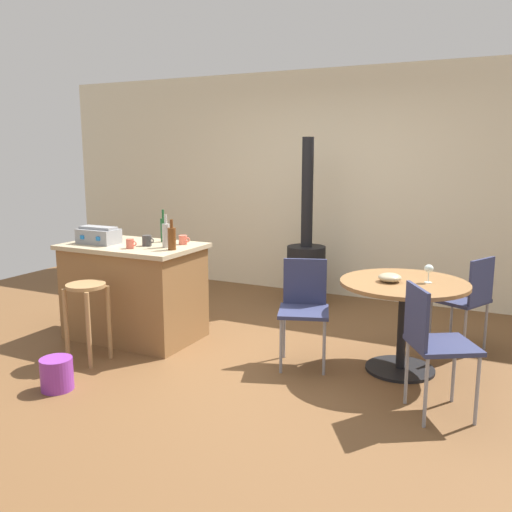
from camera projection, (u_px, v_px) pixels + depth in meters
name	position (u px, v px, depth m)	size (l,w,h in m)	color
ground_plane	(251.00, 356.00, 4.76)	(8.80, 8.80, 0.00)	brown
back_wall	(340.00, 185.00, 6.60)	(8.00, 0.10, 2.70)	beige
kitchen_island	(134.00, 291.00, 5.17)	(1.25, 0.79, 0.90)	olive
wooden_stool	(87.00, 306.00, 4.56)	(0.32, 0.32, 0.67)	#A37A4C
dining_table	(403.00, 303.00, 4.34)	(1.00, 1.00, 0.74)	black
folding_chair_near	(433.00, 339.00, 3.60)	(0.55, 0.55, 0.88)	navy
folding_chair_far	(467.00, 296.00, 4.80)	(0.53, 0.53, 0.85)	navy
folding_chair_left	(304.00, 304.00, 4.51)	(0.51, 0.51, 0.86)	navy
wood_stove	(306.00, 264.00, 6.30)	(0.44, 0.45, 1.90)	black
toolbox	(99.00, 236.00, 5.11)	(0.38, 0.23, 0.16)	gray
bottle_0	(172.00, 238.00, 4.78)	(0.07, 0.07, 0.27)	#603314
bottle_1	(163.00, 229.00, 5.20)	(0.06, 0.06, 0.31)	#194C23
bottle_2	(166.00, 235.00, 4.90)	(0.07, 0.07, 0.29)	#B7B2AD
cup_0	(147.00, 241.00, 4.99)	(0.12, 0.09, 0.10)	#383838
cup_1	(130.00, 244.00, 4.86)	(0.11, 0.07, 0.09)	#DB6651
cup_2	(183.00, 240.00, 5.07)	(0.11, 0.08, 0.08)	#DB6651
wine_glass	(429.00, 269.00, 4.25)	(0.07, 0.07, 0.14)	silver
serving_bowl	(390.00, 277.00, 4.29)	(0.18, 0.18, 0.07)	tan
plastic_bucket	(57.00, 374.00, 4.07)	(0.24, 0.24, 0.24)	purple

